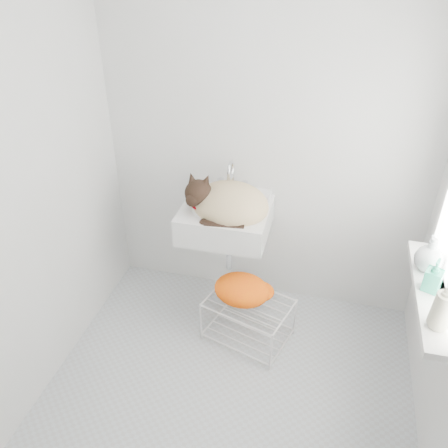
% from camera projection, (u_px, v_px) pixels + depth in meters
% --- Properties ---
extents(floor, '(2.20, 2.00, 0.02)m').
position_uv_depth(floor, '(228.00, 390.00, 2.84)').
color(floor, '#ADB4B9').
rests_on(floor, ground).
extents(back_wall, '(2.20, 0.02, 2.50)m').
position_uv_depth(back_wall, '(266.00, 139.00, 2.99)').
color(back_wall, silver).
rests_on(back_wall, ground).
extents(left_wall, '(0.02, 2.00, 2.50)m').
position_uv_depth(left_wall, '(24.00, 190.00, 2.40)').
color(left_wall, silver).
rests_on(left_wall, ground).
extents(windowsill, '(0.16, 0.88, 0.04)m').
position_uv_depth(windowsill, '(431.00, 293.00, 2.35)').
color(windowsill, white).
rests_on(windowsill, right_wall).
extents(sink, '(0.58, 0.50, 0.23)m').
position_uv_depth(sink, '(226.00, 208.00, 3.03)').
color(sink, white).
rests_on(sink, back_wall).
extents(faucet, '(0.21, 0.15, 0.21)m').
position_uv_depth(faucet, '(232.00, 177.00, 3.11)').
color(faucet, silver).
rests_on(faucet, sink).
extents(cat, '(0.55, 0.48, 0.33)m').
position_uv_depth(cat, '(226.00, 204.00, 2.99)').
color(cat, tan).
rests_on(cat, sink).
extents(wire_rack, '(0.61, 0.51, 0.32)m').
position_uv_depth(wire_rack, '(248.00, 320.00, 3.14)').
color(wire_rack, silver).
rests_on(wire_rack, floor).
extents(towel, '(0.41, 0.32, 0.15)m').
position_uv_depth(towel, '(242.00, 295.00, 3.06)').
color(towel, '#FFA400').
rests_on(towel, wire_rack).
extents(bottle_a, '(0.11, 0.11, 0.22)m').
position_uv_depth(bottle_a, '(436.00, 326.00, 2.13)').
color(bottle_a, beige).
rests_on(bottle_a, windowsill).
extents(bottle_b, '(0.10, 0.10, 0.18)m').
position_uv_depth(bottle_b, '(430.00, 289.00, 2.35)').
color(bottle_b, '#279273').
rests_on(bottle_b, windowsill).
extents(bottle_c, '(0.17, 0.17, 0.19)m').
position_uv_depth(bottle_c, '(426.00, 269.00, 2.49)').
color(bottle_c, silver).
rests_on(bottle_c, windowsill).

